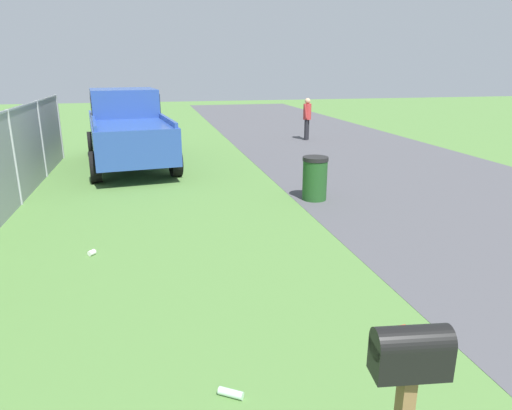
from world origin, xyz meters
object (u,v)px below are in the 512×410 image
Objects in this scene: pickup_truck at (127,125)px; trash_bin at (315,178)px; pedestrian at (307,116)px; mailbox at (409,366)px.

trash_bin is (-4.74, -3.94, -0.64)m from pickup_truck.
pickup_truck is 6.30× the size of trash_bin.
trash_bin is at bearing -70.60° from pedestrian.
pickup_truck reaches higher than mailbox.
mailbox is at bearing -176.93° from pickup_truck.
pedestrian is (3.13, -6.46, -0.21)m from pickup_truck.
trash_bin is 8.27m from pedestrian.
pickup_truck is at bearing 39.73° from trash_bin.
trash_bin is at bearing -8.13° from mailbox.
pedestrian is (7.87, -2.52, 0.44)m from trash_bin.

